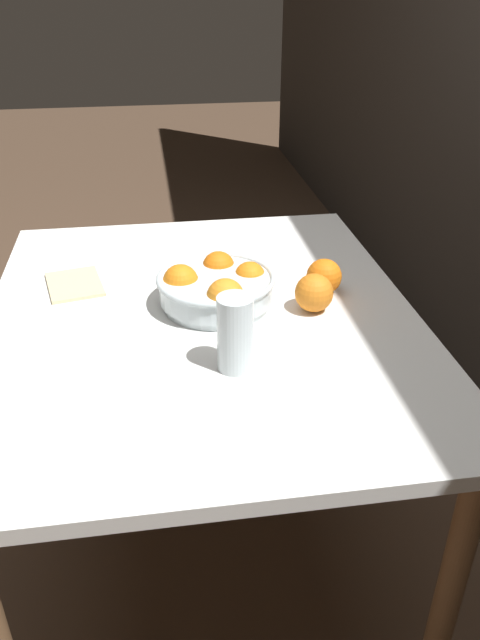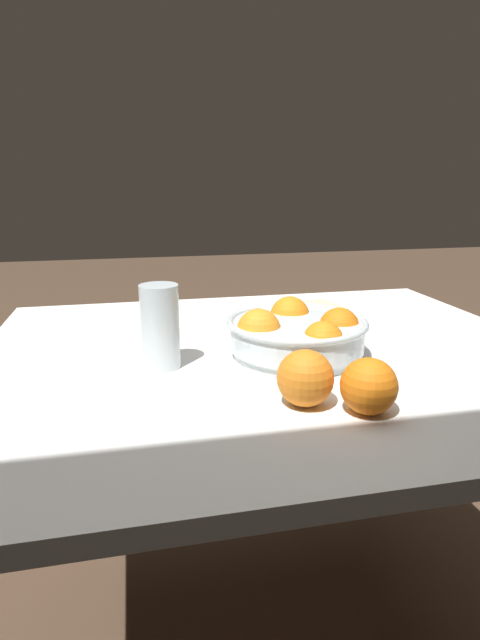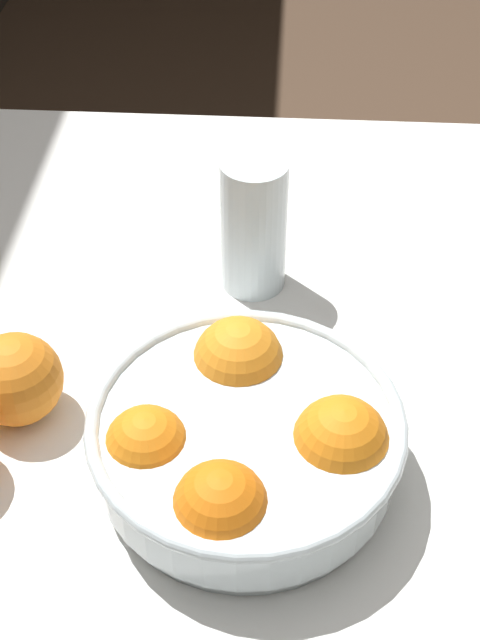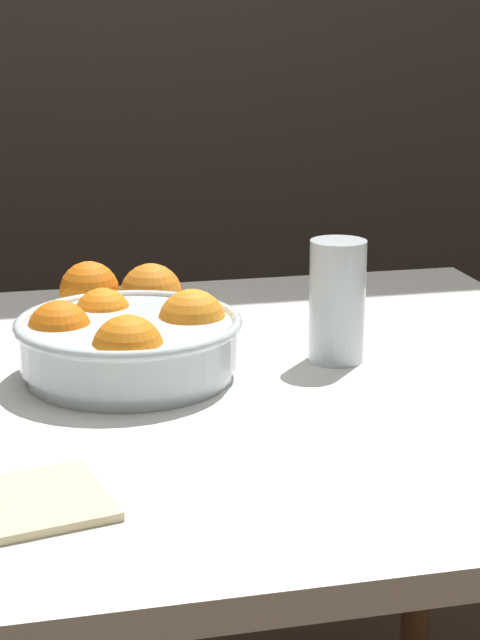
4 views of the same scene
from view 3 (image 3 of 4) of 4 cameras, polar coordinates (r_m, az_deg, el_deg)
name	(u,v)px [view 3 (image 3 of 4)]	position (r m, az deg, el deg)	size (l,w,h in m)	color
dining_table	(285,496)	(0.85, 2.90, -11.18)	(1.10, 0.92, 0.71)	white
fruit_bowl	(245,440)	(0.73, 0.35, -7.67)	(0.26, 0.26, 0.10)	silver
juice_glass	(254,233)	(0.90, 0.87, 5.61)	(0.07, 0.07, 0.15)	#F4A314
orange_loose_front	(16,379)	(0.80, -14.15, -3.70)	(0.08, 0.08, 0.08)	orange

